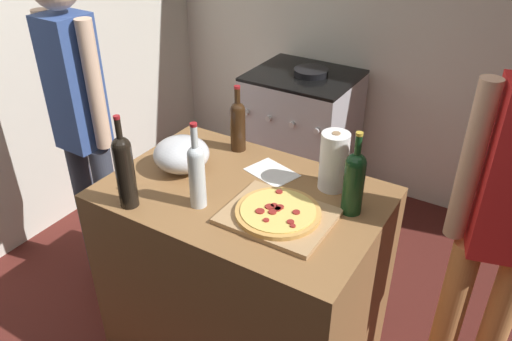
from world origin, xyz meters
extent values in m
cube|color=#511E19|center=(0.00, 1.24, -0.01)|extent=(4.17, 3.07, 0.02)
cube|color=silver|center=(0.00, 2.52, 1.30)|extent=(4.17, 0.10, 2.60)
cube|color=silver|center=(-1.84, 1.24, 1.30)|extent=(0.10, 3.07, 2.60)
cube|color=olive|center=(-0.15, 0.74, 0.46)|extent=(1.13, 0.76, 0.92)
cube|color=tan|center=(0.06, 0.65, 0.93)|extent=(0.40, 0.32, 0.02)
cylinder|color=tan|center=(0.06, 0.65, 0.95)|extent=(0.32, 0.32, 0.02)
cylinder|color=#EAC660|center=(0.06, 0.65, 0.96)|extent=(0.29, 0.29, 0.00)
cylinder|color=maroon|center=(0.06, 0.62, 0.97)|extent=(0.03, 0.03, 0.01)
cylinder|color=maroon|center=(0.04, 0.66, 0.97)|extent=(0.03, 0.03, 0.01)
cylinder|color=maroon|center=(0.16, 0.59, 0.97)|extent=(0.02, 0.02, 0.01)
cylinder|color=maroon|center=(0.03, 0.65, 0.97)|extent=(0.03, 0.03, 0.01)
cylinder|color=maroon|center=(0.01, 0.75, 0.97)|extent=(0.03, 0.03, 0.01)
cylinder|color=maroon|center=(0.06, 0.65, 0.97)|extent=(0.02, 0.02, 0.01)
cylinder|color=maroon|center=(0.06, 0.57, 0.97)|extent=(0.02, 0.02, 0.01)
cylinder|color=maroon|center=(0.13, 0.67, 0.97)|extent=(0.03, 0.03, 0.01)
cylinder|color=maroon|center=(0.14, 0.60, 0.97)|extent=(0.03, 0.03, 0.01)
cylinder|color=maroon|center=(0.01, 0.60, 0.97)|extent=(0.03, 0.03, 0.01)
cylinder|color=maroon|center=(0.06, 0.65, 0.97)|extent=(0.02, 0.02, 0.01)
cylinder|color=maroon|center=(0.06, 0.66, 0.97)|extent=(0.03, 0.03, 0.01)
cylinder|color=#B2B2B7|center=(-0.47, 0.75, 0.93)|extent=(0.10, 0.10, 0.01)
ellipsoid|color=silver|center=(-0.47, 0.75, 1.00)|extent=(0.24, 0.24, 0.15)
cylinder|color=white|center=(0.15, 0.96, 1.05)|extent=(0.12, 0.12, 0.25)
cylinder|color=#997551|center=(0.15, 0.96, 1.05)|extent=(0.03, 0.03, 0.25)
cylinder|color=#143819|center=(0.28, 0.84, 1.03)|extent=(0.08, 0.08, 0.21)
sphere|color=#143819|center=(0.28, 0.84, 1.14)|extent=(0.08, 0.08, 0.08)
cylinder|color=#143819|center=(0.28, 0.84, 1.20)|extent=(0.03, 0.03, 0.09)
cylinder|color=gold|center=(0.28, 0.84, 1.26)|extent=(0.03, 0.03, 0.01)
cylinder|color=black|center=(-0.48, 0.43, 1.05)|extent=(0.07, 0.07, 0.26)
sphere|color=black|center=(-0.48, 0.43, 1.18)|extent=(0.07, 0.07, 0.07)
cylinder|color=black|center=(-0.48, 0.43, 1.25)|extent=(0.02, 0.02, 0.09)
cylinder|color=maroon|center=(-0.48, 0.43, 1.30)|extent=(0.03, 0.03, 0.01)
cylinder|color=silver|center=(-0.25, 0.57, 1.04)|extent=(0.06, 0.06, 0.23)
sphere|color=silver|center=(-0.25, 0.57, 1.15)|extent=(0.06, 0.06, 0.06)
cylinder|color=silver|center=(-0.25, 0.57, 1.22)|extent=(0.03, 0.03, 0.10)
cylinder|color=maroon|center=(-0.25, 0.57, 1.27)|extent=(0.03, 0.03, 0.01)
cylinder|color=#331E0F|center=(-0.36, 1.03, 1.02)|extent=(0.07, 0.07, 0.20)
sphere|color=#331E0F|center=(-0.36, 1.03, 1.12)|extent=(0.07, 0.07, 0.07)
cylinder|color=#331E0F|center=(-0.36, 1.03, 1.18)|extent=(0.03, 0.03, 0.08)
cylinder|color=maroon|center=(-0.36, 1.03, 1.23)|extent=(0.03, 0.03, 0.01)
cube|color=white|center=(-0.12, 0.93, 0.92)|extent=(0.24, 0.20, 0.00)
cube|color=#B7B7BC|center=(-0.57, 2.12, 0.44)|extent=(0.67, 0.59, 0.89)
cube|color=black|center=(-0.57, 2.12, 0.90)|extent=(0.67, 0.59, 0.02)
cylinder|color=silver|center=(-0.82, 1.82, 0.69)|extent=(0.04, 0.02, 0.04)
cylinder|color=silver|center=(-0.66, 1.82, 0.69)|extent=(0.04, 0.02, 0.04)
cylinder|color=silver|center=(-0.49, 1.82, 0.69)|extent=(0.04, 0.02, 0.04)
cylinder|color=silver|center=(-0.32, 1.82, 0.69)|extent=(0.04, 0.02, 0.04)
cylinder|color=black|center=(-0.53, 2.13, 0.93)|extent=(0.22, 0.22, 0.04)
cylinder|color=#383D4C|center=(-1.20, 0.77, 0.43)|extent=(0.11, 0.11, 0.86)
cylinder|color=#383D4C|center=(-1.02, 0.76, 0.43)|extent=(0.11, 0.11, 0.86)
cube|color=#334C8C|center=(-1.11, 0.76, 1.18)|extent=(0.21, 0.21, 0.65)
cylinder|color=beige|center=(-1.26, 0.77, 1.20)|extent=(0.08, 0.08, 0.61)
cylinder|color=beige|center=(-0.96, 0.76, 1.20)|extent=(0.08, 0.08, 0.61)
cylinder|color=#D88C4C|center=(0.88, 1.01, 0.43)|extent=(0.11, 0.11, 0.86)
cylinder|color=#D88C4C|center=(0.71, 0.97, 0.43)|extent=(0.11, 0.11, 0.86)
cylinder|color=tan|center=(0.65, 0.95, 1.19)|extent=(0.08, 0.08, 0.61)
camera|label=1|loc=(0.80, -0.71, 2.07)|focal=35.69mm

